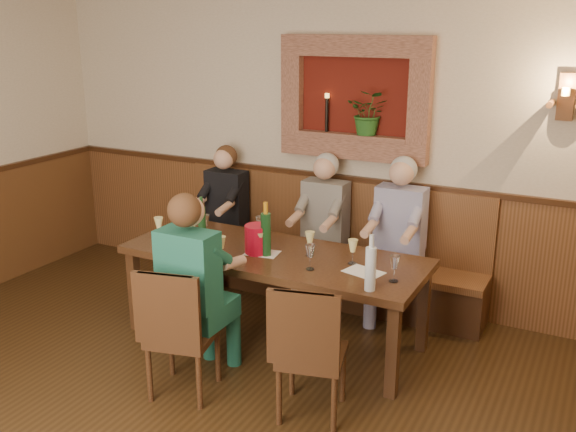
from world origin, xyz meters
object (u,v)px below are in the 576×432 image
wine_bottle_green_b (202,222)px  person_bench_mid (321,243)px  dining_table (274,261)px  chair_near_left (183,357)px  water_bottle (371,268)px  person_chair_front (198,304)px  spittoon_bucket (257,239)px  person_bench_left (223,228)px  wine_bottle_green_a (266,233)px  person_bench_right (396,254)px  chair_near_right (311,377)px  bench (323,264)px

wine_bottle_green_b → person_bench_mid: bearing=48.9°
dining_table → chair_near_left: chair_near_left is taller
water_bottle → person_bench_mid: bearing=127.3°
chair_near_left → person_chair_front: (-0.00, 0.21, 0.31)m
spittoon_bucket → person_bench_left: bearing=135.5°
wine_bottle_green_a → person_bench_right: bearing=50.8°
chair_near_right → person_bench_left: size_ratio=0.69×
dining_table → person_bench_left: (-1.03, 0.84, -0.12)m
dining_table → chair_near_right: bearing=-48.5°
dining_table → bench: 1.01m
person_bench_left → person_bench_right: size_ratio=0.96×
chair_near_left → spittoon_bucket: size_ratio=4.20×
dining_table → wine_bottle_green_a: (-0.02, -0.08, 0.25)m
person_bench_left → person_chair_front: person_chair_front is taller
dining_table → person_bench_mid: (0.03, 0.84, -0.11)m
chair_near_right → person_bench_left: 2.42m
bench → spittoon_bucket: 1.15m
person_bench_right → wine_bottle_green_b: person_bench_right is taller
water_bottle → dining_table: bearing=159.6°
spittoon_bucket → wine_bottle_green_a: bearing=-12.5°
wine_bottle_green_b → spittoon_bucket: bearing=-8.3°
person_bench_right → wine_bottle_green_a: size_ratio=3.31×
person_chair_front → water_bottle: bearing=21.2°
wine_bottle_green_a → spittoon_bucket: bearing=167.5°
person_bench_right → spittoon_bucket: (-0.84, -0.90, 0.28)m
water_bottle → wine_bottle_green_b: bearing=167.2°
chair_near_right → wine_bottle_green_b: bearing=135.5°
person_bench_left → person_bench_mid: 1.05m
chair_near_right → person_bench_mid: (-0.69, 1.65, 0.30)m
person_bench_left → person_bench_right: (1.76, -0.00, 0.03)m
person_bench_mid → spittoon_bucket: (-0.14, -0.90, 0.29)m
person_bench_right → dining_table: bearing=-131.0°
person_bench_left → wine_bottle_green_b: bearing=-67.5°
dining_table → person_bench_right: size_ratio=1.69×
chair_near_left → chair_near_right: (0.90, 0.17, -0.00)m
bench → wine_bottle_green_b: same height
chair_near_right → spittoon_bucket: size_ratio=4.15×
chair_near_left → person_bench_left: bearing=101.5°
wine_bottle_green_a → water_bottle: size_ratio=1.09×
wine_bottle_green_a → dining_table: bearing=74.8°
person_bench_right → person_chair_front: 1.85m
bench → water_bottle: 1.69m
person_chair_front → bench: bearing=83.9°
person_bench_left → wine_bottle_green_b: person_bench_left is taller
person_bench_right → wine_bottle_green_b: 1.66m
water_bottle → wine_bottle_green_a: bearing=164.6°
dining_table → person_bench_right: bearing=49.0°
dining_table → wine_bottle_green_a: wine_bottle_green_a is taller
chair_near_right → wine_bottle_green_a: wine_bottle_green_a is taller
wine_bottle_green_a → person_bench_mid: bearing=87.0°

